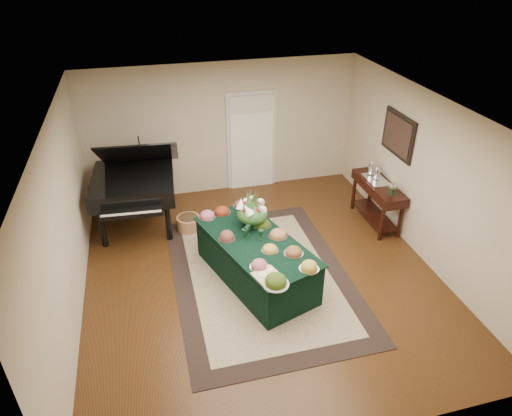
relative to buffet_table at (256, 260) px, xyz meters
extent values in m
plane|color=black|center=(0.12, 0.13, -0.37)|extent=(6.00, 6.00, 0.00)
cube|color=black|center=(0.09, 0.03, -0.37)|extent=(2.73, 3.82, 0.01)
cube|color=beige|center=(0.09, 0.03, -0.36)|extent=(2.18, 3.27, 0.01)
cube|color=beige|center=(0.72, 3.11, 0.68)|extent=(1.05, 0.04, 2.10)
cube|color=white|center=(0.72, 3.09, 0.63)|extent=(0.90, 0.06, 2.00)
cube|color=black|center=(0.00, 0.00, -0.01)|extent=(1.59, 2.32, 0.73)
cube|color=black|center=(0.00, 0.00, 0.36)|extent=(1.67, 2.39, 0.02)
cylinder|color=silver|center=(0.04, 0.73, 0.37)|extent=(0.32, 0.32, 0.01)
ellipsoid|color=maroon|center=(0.04, 0.73, 0.44)|extent=(0.26, 0.26, 0.13)
cylinder|color=silver|center=(0.19, 0.38, 0.37)|extent=(0.32, 0.32, 0.01)
ellipsoid|color=#425D17|center=(0.19, 0.38, 0.42)|extent=(0.26, 0.26, 0.07)
cylinder|color=silver|center=(-0.12, -0.65, 0.37)|extent=(0.27, 0.27, 0.01)
ellipsoid|color=#CB6578|center=(-0.12, -0.65, 0.42)|extent=(0.22, 0.22, 0.08)
cylinder|color=silver|center=(0.00, 1.05, 0.37)|extent=(0.26, 0.26, 0.01)
ellipsoid|color=brown|center=(0.00, 1.05, 0.41)|extent=(0.21, 0.21, 0.07)
cylinder|color=silver|center=(-0.61, 0.83, 0.37)|extent=(0.29, 0.29, 0.01)
ellipsoid|color=#CB6578|center=(-0.61, 0.83, 0.42)|extent=(0.24, 0.24, 0.08)
cylinder|color=silver|center=(0.54, -0.86, 0.37)|extent=(0.28, 0.28, 0.01)
ellipsoid|color=gold|center=(0.54, -0.86, 0.42)|extent=(0.23, 0.23, 0.09)
cylinder|color=silver|center=(-0.34, 0.92, 0.37)|extent=(0.30, 0.30, 0.01)
ellipsoid|color=maroon|center=(-0.34, 0.92, 0.41)|extent=(0.24, 0.24, 0.07)
cylinder|color=#BAC4BA|center=(0.00, -1.05, 0.37)|extent=(0.36, 0.36, 0.01)
ellipsoid|color=#425D17|center=(0.00, -1.05, 0.43)|extent=(0.29, 0.29, 0.11)
cylinder|color=silver|center=(0.45, -0.46, 0.37)|extent=(0.29, 0.29, 0.01)
ellipsoid|color=brown|center=(0.45, -0.46, 0.42)|extent=(0.24, 0.24, 0.07)
cylinder|color=silver|center=(0.37, 0.03, 0.37)|extent=(0.31, 0.31, 0.01)
ellipsoid|color=#B07446|center=(0.37, 0.03, 0.42)|extent=(0.26, 0.26, 0.07)
cylinder|color=silver|center=(0.14, -0.30, 0.37)|extent=(0.26, 0.26, 0.01)
ellipsoid|color=gold|center=(0.14, -0.30, 0.41)|extent=(0.21, 0.21, 0.06)
cylinder|color=silver|center=(-0.42, 0.14, 0.37)|extent=(0.27, 0.27, 0.01)
ellipsoid|color=brown|center=(-0.42, 0.14, 0.43)|extent=(0.22, 0.22, 0.10)
cube|color=tan|center=(-0.06, -0.86, 0.38)|extent=(0.43, 0.43, 0.02)
ellipsoid|color=white|center=(-0.13, -0.85, 0.43)|extent=(0.14, 0.14, 0.08)
ellipsoid|color=white|center=(0.00, -0.78, 0.42)|extent=(0.12, 0.12, 0.07)
cube|color=orange|center=(0.01, -0.92, 0.41)|extent=(0.11, 0.11, 0.05)
cylinder|color=black|center=(0.05, 0.40, 0.46)|extent=(0.19, 0.19, 0.19)
ellipsoid|color=#2B5522|center=(0.05, 0.40, 0.60)|extent=(0.49, 0.49, 0.32)
cylinder|color=black|center=(-2.34, 1.54, -0.01)|extent=(0.10, 0.10, 0.72)
cylinder|color=black|center=(-1.22, 1.46, -0.01)|extent=(0.10, 0.10, 0.72)
cylinder|color=black|center=(-1.69, 2.78, -0.01)|extent=(0.10, 0.10, 0.72)
cube|color=black|center=(-1.74, 2.11, 0.50)|extent=(1.54, 1.64, 0.31)
cube|color=black|center=(-1.80, 1.24, 0.39)|extent=(1.04, 0.29, 0.10)
cube|color=black|center=(-1.58, 2.25, 1.00)|extent=(1.46, 1.21, 0.79)
cylinder|color=#A66F43|center=(-0.85, 1.69, -0.24)|extent=(0.43, 0.43, 0.27)
cylinder|color=black|center=(2.43, 0.49, -0.05)|extent=(0.07, 0.07, 0.66)
cylinder|color=black|center=(2.79, 0.49, -0.05)|extent=(0.07, 0.07, 0.66)
cylinder|color=black|center=(2.43, 1.65, -0.05)|extent=(0.07, 0.07, 0.66)
cylinder|color=black|center=(2.79, 1.65, -0.05)|extent=(0.07, 0.07, 0.66)
cube|color=black|center=(2.61, 1.07, 0.37)|extent=(0.45, 1.36, 0.18)
cube|color=black|center=(2.61, 1.07, -0.22)|extent=(0.38, 1.20, 0.03)
cube|color=silver|center=(2.61, 1.20, 0.47)|extent=(0.34, 0.58, 0.02)
cylinder|color=black|center=(2.61, 0.62, 0.52)|extent=(0.08, 0.08, 0.12)
ellipsoid|color=#C57F91|center=(2.61, 0.62, 0.63)|extent=(0.18, 0.18, 0.12)
cube|color=black|center=(2.84, 1.07, 1.38)|extent=(0.04, 0.95, 0.75)
cube|color=#53161D|center=(2.81, 1.07, 1.38)|extent=(0.01, 0.82, 0.62)
camera|label=1|loc=(-1.42, -5.51, 4.33)|focal=32.00mm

